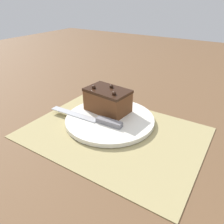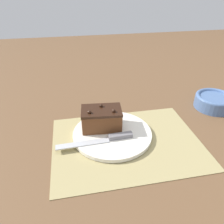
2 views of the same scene
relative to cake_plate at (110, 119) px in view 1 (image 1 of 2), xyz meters
The scene contains 5 objects.
ground_plane 0.06m from the cake_plate, 132.41° to the left, with size 3.00×3.00×0.00m, color brown.
placemat_woven 0.06m from the cake_plate, 132.41° to the left, with size 0.46×0.34×0.00m, color tan.
cake_plate is the anchor object (origin of this frame).
chocolate_cake 0.06m from the cake_plate, 48.63° to the right, with size 0.14×0.09×0.08m.
serving_knife 0.04m from the cake_plate, 59.82° to the left, with size 0.24×0.03×0.01m.
Camera 1 is at (-0.26, 0.42, 0.33)m, focal length 35.00 mm.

